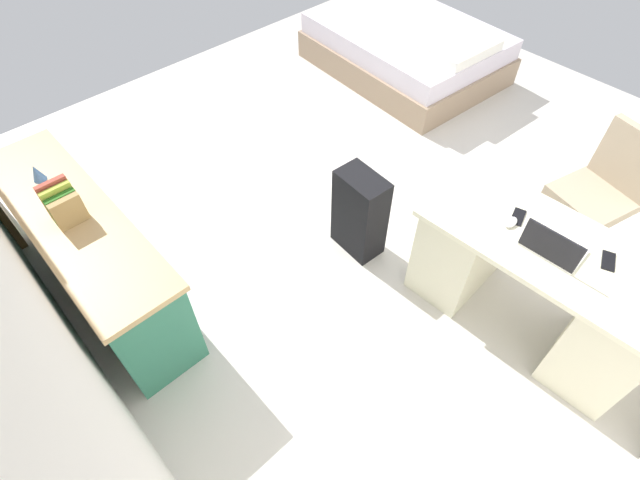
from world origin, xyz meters
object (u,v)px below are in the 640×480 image
at_px(office_chair, 595,199).
at_px(figurine_small, 37,173).
at_px(laptop, 552,247).
at_px(desk, 533,283).
at_px(credenza, 93,255).
at_px(cell_phone_near_laptop, 608,261).
at_px(cell_phone_by_mouse, 518,217).
at_px(computer_mouse, 511,222).
at_px(suitcase_black, 360,214).
at_px(bed, 406,49).

relative_size(office_chair, figurine_small, 8.55).
xyz_separation_m(office_chair, laptop, (-0.09, 1.01, 0.38)).
relative_size(desk, credenza, 0.82).
relative_size(desk, cell_phone_near_laptop, 10.84).
bearing_deg(laptop, cell_phone_by_mouse, -21.98).
xyz_separation_m(credenza, laptop, (-2.04, -1.79, 0.43)).
bearing_deg(computer_mouse, suitcase_black, 13.41).
relative_size(office_chair, cell_phone_near_laptop, 6.91).
xyz_separation_m(suitcase_black, computer_mouse, (-0.90, -0.27, 0.43)).
distance_m(suitcase_black, computer_mouse, 1.03).
height_order(suitcase_black, laptop, laptop).
height_order(office_chair, suitcase_black, office_chair).
distance_m(suitcase_black, figurine_small, 2.08).
bearing_deg(cell_phone_by_mouse, bed, -55.88).
xyz_separation_m(office_chair, cell_phone_near_laptop, (-0.33, 0.83, 0.34)).
height_order(computer_mouse, cell_phone_near_laptop, computer_mouse).
distance_m(desk, computer_mouse, 0.46).
relative_size(laptop, cell_phone_by_mouse, 2.36).
bearing_deg(suitcase_black, figurine_small, 53.78).
bearing_deg(credenza, laptop, -138.71).
height_order(bed, suitcase_black, suitcase_black).
distance_m(credenza, bed, 3.75).
xyz_separation_m(office_chair, cell_phone_by_mouse, (0.17, 0.90, 0.34)).
xyz_separation_m(bed, laptop, (-2.56, 1.92, 0.56)).
bearing_deg(cell_phone_by_mouse, laptop, 140.30).
xyz_separation_m(bed, figurine_small, (-0.11, 3.71, 0.57)).
relative_size(computer_mouse, cell_phone_by_mouse, 0.74).
height_order(office_chair, figurine_small, office_chair).
height_order(desk, cell_phone_by_mouse, cell_phone_by_mouse).
relative_size(desk, cell_phone_by_mouse, 10.84).
distance_m(office_chair, laptop, 1.08).
xyz_separation_m(computer_mouse, figurine_small, (2.19, 1.82, 0.04)).
bearing_deg(computer_mouse, credenza, 42.54).
bearing_deg(desk, suitcase_black, 15.00).
xyz_separation_m(office_chair, figurine_small, (2.37, 2.80, 0.39)).
height_order(computer_mouse, cell_phone_by_mouse, computer_mouse).
bearing_deg(desk, cell_phone_near_laptop, -157.24).
bearing_deg(suitcase_black, cell_phone_by_mouse, -155.55).
bearing_deg(bed, figurine_small, 91.67).
bearing_deg(figurine_small, cell_phone_near_laptop, -143.90).
relative_size(bed, figurine_small, 18.08).
bearing_deg(bed, laptop, 143.24).
bearing_deg(office_chair, cell_phone_near_laptop, 111.98).
height_order(suitcase_black, cell_phone_by_mouse, cell_phone_by_mouse).
distance_m(credenza, laptop, 2.75).
xyz_separation_m(desk, cell_phone_near_laptop, (-0.25, -0.11, 0.37)).
relative_size(credenza, laptop, 5.60).
height_order(office_chair, laptop, laptop).
relative_size(laptop, computer_mouse, 3.22).
bearing_deg(office_chair, computer_mouse, 79.95).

